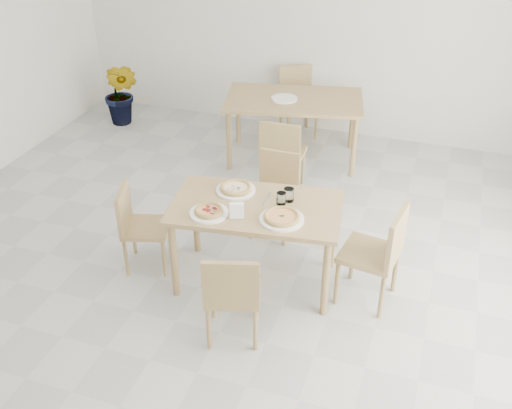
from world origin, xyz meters
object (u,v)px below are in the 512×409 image
(chair_east, at_px, (380,250))
(plate_pepperoni, at_px, (209,213))
(main_table, at_px, (256,215))
(second_table, at_px, (294,105))
(tumbler_a, at_px, (289,195))
(napkin_holder, at_px, (237,211))
(plate_mushroom, at_px, (236,190))
(chair_back_s, at_px, (282,151))
(pizza_mushroom, at_px, (236,188))
(chair_back_n, at_px, (297,96))
(chair_north, at_px, (276,187))
(pizza_margherita, at_px, (282,217))
(tumbler_b, at_px, (281,198))
(plate_empty, at_px, (284,99))
(chair_west, at_px, (137,222))
(potted_plant, at_px, (121,94))
(pizza_pepperoni, at_px, (209,211))
(chair_south, at_px, (232,292))
(plate_margherita, at_px, (282,219))

(chair_east, relative_size, plate_pepperoni, 2.88)
(main_table, xyz_separation_m, second_table, (-0.34, 2.31, 0.01))
(tumbler_a, bearing_deg, napkin_holder, -128.32)
(plate_mushroom, distance_m, chair_back_s, 1.34)
(plate_mushroom, xyz_separation_m, pizza_mushroom, (0.00, 0.00, 0.02))
(main_table, xyz_separation_m, chair_back_n, (-0.49, 3.04, -0.16))
(chair_north, bearing_deg, pizza_margherita, -68.93)
(napkin_holder, distance_m, chair_back_n, 3.30)
(chair_north, distance_m, chair_back_s, 0.68)
(chair_north, xyz_separation_m, chair_back_s, (-0.15, 0.67, 0.04))
(chair_north, bearing_deg, plate_mushroom, -101.74)
(pizza_mushroom, xyz_separation_m, tumbler_b, (0.42, -0.07, 0.02))
(pizza_margherita, bearing_deg, chair_back_n, 103.22)
(chair_back_s, distance_m, plate_empty, 0.84)
(chair_west, height_order, plate_pepperoni, chair_west)
(chair_back_s, bearing_deg, potted_plant, -26.05)
(plate_pepperoni, distance_m, chair_back_s, 1.74)
(tumbler_b, distance_m, chair_back_s, 1.48)
(pizza_mushroom, bearing_deg, chair_back_s, 89.56)
(pizza_mushroom, relative_size, napkin_holder, 2.01)
(chair_north, relative_size, tumbler_b, 7.83)
(plate_pepperoni, xyz_separation_m, napkin_holder, (0.23, 0.01, 0.06))
(chair_back_n, bearing_deg, second_table, -109.77)
(chair_back_s, height_order, chair_back_n, chair_back_s)
(napkin_holder, xyz_separation_m, second_table, (-0.26, 2.54, -0.14))
(pizza_margherita, bearing_deg, napkin_holder, -165.25)
(pizza_pepperoni, relative_size, second_table, 0.15)
(tumbler_a, relative_size, second_table, 0.07)
(chair_south, bearing_deg, chair_east, -156.07)
(tumbler_a, bearing_deg, chair_back_n, 103.96)
(pizza_mushroom, height_order, chair_back_s, chair_back_s)
(plate_pepperoni, relative_size, pizza_mushroom, 1.13)
(potted_plant, bearing_deg, plate_empty, -7.64)
(tumbler_a, relative_size, plate_empty, 0.38)
(chair_north, height_order, pizza_pepperoni, pizza_pepperoni)
(chair_west, bearing_deg, plate_mushroom, -88.05)
(tumbler_a, bearing_deg, plate_margherita, -84.21)
(chair_west, distance_m, pizza_pepperoni, 0.81)
(pizza_mushroom, bearing_deg, chair_north, 76.56)
(chair_west, relative_size, chair_back_s, 0.90)
(pizza_margherita, relative_size, pizza_pepperoni, 1.18)
(chair_west, distance_m, chair_back_s, 1.80)
(plate_pepperoni, bearing_deg, pizza_margherita, 10.23)
(chair_west, xyz_separation_m, napkin_holder, (0.96, -0.10, 0.37))
(main_table, bearing_deg, chair_north, 87.82)
(chair_east, xyz_separation_m, tumbler_b, (-0.83, 0.03, 0.29))
(chair_west, bearing_deg, napkin_holder, -113.70)
(plate_pepperoni, distance_m, pizza_mushroom, 0.41)
(napkin_holder, bearing_deg, tumbler_b, 27.79)
(chair_back_n, relative_size, plate_empty, 2.90)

